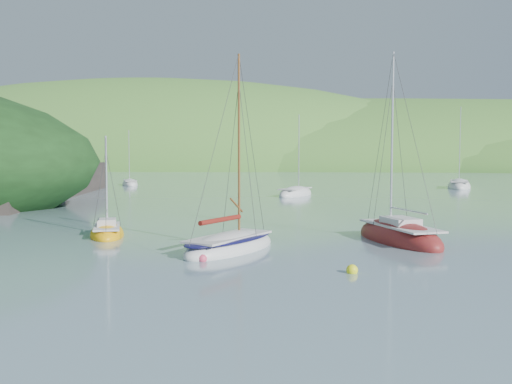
# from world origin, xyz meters

# --- Properties ---
(ground) EXTENTS (700.00, 700.00, 0.00)m
(ground) POSITION_xyz_m (0.00, 0.00, 0.00)
(ground) COLOR slate
(ground) RESTS_ON ground
(shoreline_hills) EXTENTS (690.00, 135.00, 56.00)m
(shoreline_hills) POSITION_xyz_m (-9.66, 172.42, 0.00)
(shoreline_hills) COLOR #40762D
(shoreline_hills) RESTS_ON ground
(daysailer_white) EXTENTS (5.07, 7.25, 10.50)m
(daysailer_white) POSITION_xyz_m (-1.41, 5.35, 0.23)
(daysailer_white) COLOR silver
(daysailer_white) RESTS_ON ground
(sloop_red) EXTENTS (5.41, 8.06, 11.30)m
(sloop_red) POSITION_xyz_m (7.26, 9.35, 0.22)
(sloop_red) COLOR maroon
(sloop_red) RESTS_ON ground
(sailboat_yellow) EXTENTS (3.49, 5.19, 6.40)m
(sailboat_yellow) POSITION_xyz_m (-9.39, 9.28, 0.16)
(sailboat_yellow) COLOR #EEA30A
(sailboat_yellow) RESTS_ON ground
(distant_sloop_a) EXTENTS (4.76, 7.35, 9.90)m
(distant_sloop_a) POSITION_xyz_m (-0.32, 41.39, 0.17)
(distant_sloop_a) COLOR silver
(distant_sloop_a) RESTS_ON ground
(distant_sloop_b) EXTENTS (4.53, 8.83, 12.01)m
(distant_sloop_b) POSITION_xyz_m (20.86, 57.64, 0.20)
(distant_sloop_b) COLOR silver
(distant_sloop_b) RESTS_ON ground
(distant_sloop_c) EXTENTS (4.54, 6.53, 8.82)m
(distant_sloop_c) POSITION_xyz_m (-25.67, 58.13, 0.16)
(distant_sloop_c) COLOR silver
(distant_sloop_c) RESTS_ON ground
(mooring_buoys) EXTENTS (14.97, 10.28, 0.48)m
(mooring_buoys) POSITION_xyz_m (-2.89, 5.12, 0.12)
(mooring_buoys) COLOR yellow
(mooring_buoys) RESTS_ON ground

